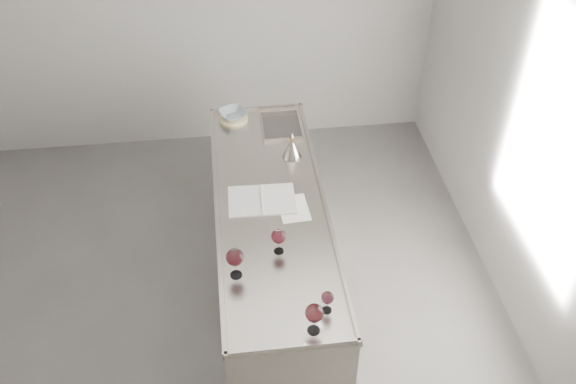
{
  "coord_description": "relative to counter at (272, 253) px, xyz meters",
  "views": [
    {
      "loc": [
        0.22,
        -2.97,
        3.86
      ],
      "look_at": [
        0.62,
        0.33,
        1.02
      ],
      "focal_mm": 40.0,
      "sensor_mm": 36.0,
      "label": 1
    }
  ],
  "objects": [
    {
      "name": "wine_glass_right",
      "position": [
        0.13,
        -1.08,
        0.61
      ],
      "size": [
        0.11,
        0.11,
        0.21
      ],
      "rotation": [
        0.0,
        0.0,
        0.2
      ],
      "color": "white",
      "rests_on": "counter"
    },
    {
      "name": "wine_funnel",
      "position": [
        0.21,
        0.53,
        0.53
      ],
      "size": [
        0.15,
        0.15,
        0.22
      ],
      "rotation": [
        0.0,
        0.0,
        -0.03
      ],
      "color": "#B1AA9D",
      "rests_on": "counter"
    },
    {
      "name": "notebook",
      "position": [
        -0.06,
        0.05,
        0.47
      ],
      "size": [
        0.47,
        0.33,
        0.02
      ],
      "rotation": [
        0.0,
        0.0,
        -0.03
      ],
      "color": "white",
      "rests_on": "counter"
    },
    {
      "name": "room_shell",
      "position": [
        -0.5,
        -0.3,
        0.93
      ],
      "size": [
        4.54,
        5.04,
        2.84
      ],
      "color": "#54514F",
      "rests_on": "ground"
    },
    {
      "name": "ceramic_bowl",
      "position": [
        -0.19,
        1.08,
        0.51
      ],
      "size": [
        0.28,
        0.28,
        0.05
      ],
      "primitive_type": "imported",
      "rotation": [
        0.0,
        0.0,
        0.36
      ],
      "color": "#86959C",
      "rests_on": "trivet"
    },
    {
      "name": "wine_glass_left",
      "position": [
        -0.28,
        -0.61,
        0.62
      ],
      "size": [
        0.11,
        0.11,
        0.21
      ],
      "rotation": [
        0.0,
        0.0,
        0.17
      ],
      "color": "white",
      "rests_on": "counter"
    },
    {
      "name": "wine_glass_middle",
      "position": [
        0.0,
        -0.44,
        0.6
      ],
      "size": [
        0.09,
        0.09,
        0.18
      ],
      "rotation": [
        0.0,
        0.0,
        0.35
      ],
      "color": "white",
      "rests_on": "counter"
    },
    {
      "name": "loose_paper_top",
      "position": [
        0.15,
        -0.05,
        0.47
      ],
      "size": [
        0.21,
        0.29,
        0.0
      ],
      "primitive_type": "cube",
      "rotation": [
        0.0,
        0.0,
        0.06
      ],
      "color": "white",
      "rests_on": "counter"
    },
    {
      "name": "trivet",
      "position": [
        -0.19,
        1.08,
        0.48
      ],
      "size": [
        0.29,
        0.29,
        0.02
      ],
      "primitive_type": "cylinder",
      "rotation": [
        0.0,
        0.0,
        -0.35
      ],
      "color": "beige",
      "rests_on": "counter"
    },
    {
      "name": "wine_glass_small",
      "position": [
        0.23,
        -0.95,
        0.57
      ],
      "size": [
        0.07,
        0.07,
        0.15
      ],
      "rotation": [
        0.0,
        0.0,
        0.01
      ],
      "color": "white",
      "rests_on": "counter"
    },
    {
      "name": "counter",
      "position": [
        0.0,
        0.0,
        0.0
      ],
      "size": [
        0.77,
        2.42,
        0.97
      ],
      "color": "#9E968E",
      "rests_on": "ground"
    }
  ]
}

